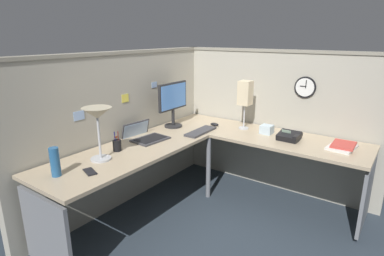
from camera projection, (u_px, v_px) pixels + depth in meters
The scene contains 20 objects.
ground_plane at pixel (213, 207), 3.32m from camera, with size 6.80×6.80×0.00m, color #2D3842.
cubicle_wall_back at pixel (124, 129), 3.29m from camera, with size 2.57×0.12×1.58m.
cubicle_wall_right at pixel (274, 120), 3.62m from camera, with size 0.12×2.37×1.58m.
desk at pixel (210, 156), 3.00m from camera, with size 2.35×2.15×0.73m.
monitor at pixel (173, 101), 3.51m from camera, with size 0.46×0.20×0.50m.
laptop at pixel (144, 136), 3.18m from camera, with size 0.37×0.41×0.22m.
keyboard at pixel (201, 131), 3.37m from camera, with size 0.43×0.14×0.02m, color #38383D.
computer_mouse at pixel (215, 124), 3.61m from camera, with size 0.06×0.10×0.03m, color black.
desk_lamp_dome at pixel (97, 117), 2.54m from camera, with size 0.24×0.24×0.44m.
pen_cup at pixel (117, 145), 2.83m from camera, with size 0.08×0.08×0.18m.
cell_phone at pixel (90, 172), 2.40m from camera, with size 0.07×0.14×0.01m, color black.
thermos_flask at pixel (55, 162), 2.31m from camera, with size 0.07×0.07×0.22m, color #26598C.
office_phone at pixel (290, 137), 3.12m from camera, with size 0.19×0.21×0.11m.
book_stack at pixel (342, 146), 2.90m from camera, with size 0.30×0.24×0.04m.
desk_lamp_paper at pixel (245, 94), 3.41m from camera, with size 0.13×0.13×0.53m.
tissue_box at pixel (267, 129), 3.33m from camera, with size 0.12×0.12×0.09m, color silver.
wall_clock at pixel (305, 87), 3.28m from camera, with size 0.04×0.22×0.22m.
pinned_note_leftmost at pixel (154, 85), 3.48m from camera, with size 0.08×0.00×0.06m, color #99B7E5.
pinned_note_middle at pixel (125, 98), 3.16m from camera, with size 0.09×0.00×0.08m, color #EAD84C.
pinned_note_rightmost at pixel (79, 116), 2.75m from camera, with size 0.11×0.00×0.08m, color #99B7E5.
Camera 1 is at (-2.52, -1.54, 1.73)m, focal length 29.63 mm.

